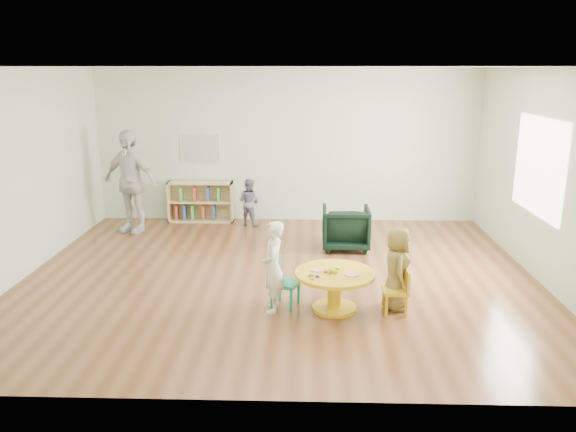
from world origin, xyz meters
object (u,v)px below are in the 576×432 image
at_px(toddler, 249,202).
at_px(kid_chair_right, 399,289).
at_px(bookshelf, 200,202).
at_px(child_right, 397,268).
at_px(child_left, 273,267).
at_px(kid_chair_left, 282,281).
at_px(activity_table, 335,284).
at_px(adult_caretaker, 130,182).
at_px(armchair, 346,228).

bearing_deg(toddler, kid_chair_right, 146.45).
bearing_deg(bookshelf, child_right, -51.85).
height_order(child_left, child_right, child_left).
bearing_deg(kid_chair_left, toddler, -147.70).
height_order(kid_chair_left, kid_chair_right, kid_chair_left).
xyz_separation_m(activity_table, bookshelf, (-2.31, 3.94, 0.04)).
bearing_deg(kid_chair_right, child_left, 88.99).
bearing_deg(child_left, child_right, 94.07).
xyz_separation_m(bookshelf, toddler, (0.94, -0.28, 0.07)).
bearing_deg(child_left, bookshelf, -158.45).
relative_size(activity_table, adult_caretaker, 0.53).
relative_size(armchair, toddler, 0.86).
distance_m(kid_chair_left, armchair, 2.42).
xyz_separation_m(activity_table, armchair, (0.29, 2.35, 0.01)).
distance_m(child_right, toddler, 4.16).
relative_size(bookshelf, adult_caretaker, 0.67).
bearing_deg(bookshelf, kid_chair_right, -52.53).
relative_size(kid_chair_right, child_right, 0.53).
distance_m(kid_chair_left, kid_chair_right, 1.38).
relative_size(child_left, toddler, 1.26).
bearing_deg(bookshelf, child_left, -68.27).
xyz_separation_m(kid_chair_left, kid_chair_right, (1.37, -0.16, -0.03)).
bearing_deg(armchair, child_right, 101.68).
relative_size(kid_chair_right, adult_caretaker, 0.30).
relative_size(activity_table, child_right, 0.94).
bearing_deg(bookshelf, activity_table, -59.60).
bearing_deg(armchair, bookshelf, -30.58).
xyz_separation_m(kid_chair_left, bookshelf, (-1.69, 3.83, 0.05)).
height_order(activity_table, kid_chair_left, kid_chair_left).
bearing_deg(adult_caretaker, bookshelf, 55.98).
height_order(child_right, adult_caretaker, adult_caretaker).
bearing_deg(child_left, kid_chair_right, 89.53).
xyz_separation_m(activity_table, child_left, (-0.73, -0.04, 0.22)).
height_order(armchair, child_right, child_right).
bearing_deg(activity_table, armchair, 82.98).
xyz_separation_m(bookshelf, adult_caretaker, (-1.06, -0.74, 0.52)).
bearing_deg(armchair, toddler, -37.38).
bearing_deg(armchair, adult_caretaker, -12.20).
bearing_deg(kid_chair_left, kid_chair_right, 103.73).
bearing_deg(adult_caretaker, toddler, 34.05).
height_order(kid_chair_right, child_right, child_right).
bearing_deg(adult_caretaker, kid_chair_right, -17.17).
relative_size(armchair, child_right, 0.74).
bearing_deg(child_left, armchair, 156.87).
height_order(activity_table, child_left, child_left).
bearing_deg(toddler, child_right, 147.06).
distance_m(kid_chair_right, child_right, 0.24).
bearing_deg(kid_chair_right, child_right, 6.70).
bearing_deg(kid_chair_left, child_left, -12.30).
relative_size(kid_chair_right, toddler, 0.62).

